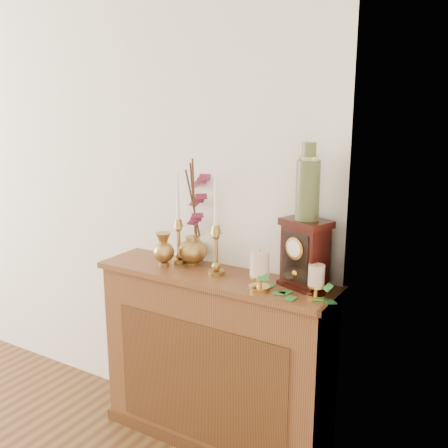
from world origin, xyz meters
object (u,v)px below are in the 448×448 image
Objects in this scene: bud_vase at (164,250)px; mantel_clock at (305,254)px; ginger_jar at (198,216)px; candlestick_left at (179,234)px; ceramic_vase at (308,185)px; candlestick_center at (216,242)px.

mantel_clock is at bearing 6.54° from bud_vase.
ginger_jar reaches higher than mantel_clock.
candlestick_left is 0.12m from bud_vase.
ceramic_vase reaches higher than ginger_jar.
ginger_jar reaches higher than candlestick_left.
ginger_jar is (0.09, 0.05, 0.09)m from candlestick_left.
candlestick_center is 0.23m from ginger_jar.
candlestick_center is at bearing -171.65° from ceramic_vase.
mantel_clock is at bearing -109.39° from ceramic_vase.
ginger_jar is at bearing 147.75° from candlestick_center.
ginger_jar is at bearing 175.11° from ceramic_vase.
candlestick_center is 0.31m from bud_vase.
ginger_jar is 0.63m from mantel_clock.
candlestick_center is 0.92× the size of ginger_jar.
ginger_jar is 1.64× the size of ceramic_vase.
candlestick_center is (0.27, -0.07, 0.01)m from candlestick_left.
ceramic_vase is at bearing 6.74° from bud_vase.
candlestick_left is 2.71× the size of bud_vase.
mantel_clock is (0.73, 0.08, 0.07)m from bud_vase.
candlestick_center is at bearing -13.57° from candlestick_left.
candlestick_left is 1.39× the size of ceramic_vase.
candlestick_center is 1.50× the size of ceramic_vase.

